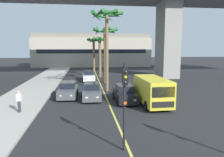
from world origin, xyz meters
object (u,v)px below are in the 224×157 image
Objects in this scene: car_queue_third at (68,90)px; pedestrian_mid_block at (19,101)px; palm_tree_farthest_median at (107,25)px; car_queue_second at (89,76)px; car_queue_front at (125,94)px; traffic_light_median_near at (125,96)px; palm_tree_mid_median at (105,40)px; palm_tree_far_median at (94,47)px; palm_tree_near_median at (100,46)px; car_queue_fourth at (92,92)px; delivery_van at (152,90)px.

car_queue_third is 6.01m from pedestrian_mid_block.
car_queue_second is at bearing 104.37° from palm_tree_farthest_median.
traffic_light_median_near reaches higher than car_queue_front.
palm_tree_mid_median is 13.32m from palm_tree_far_median.
palm_tree_mid_median reaches higher than palm_tree_far_median.
palm_tree_near_median is at bearing 93.02° from palm_tree_mid_median.
car_queue_front is at bearing -25.25° from car_queue_fourth.
car_queue_second is 0.61× the size of palm_tree_near_median.
car_queue_front is at bearing -86.41° from palm_tree_near_median.
car_queue_front is 0.78× the size of delivery_van.
pedestrian_mid_block is (-6.71, -26.58, -4.19)m from palm_tree_far_median.
car_queue_second is 0.54× the size of palm_tree_mid_median.
palm_tree_far_median is (3.52, 21.49, 4.47)m from car_queue_third.
palm_tree_mid_median is (2.35, -2.28, 5.21)m from car_queue_second.
car_queue_front is 0.99× the size of car_queue_fourth.
car_queue_front is 0.98× the size of traffic_light_median_near.
car_queue_second is at bearing 103.43° from car_queue_front.
pedestrian_mid_block is (-5.53, -4.11, 0.28)m from car_queue_fourth.
palm_tree_mid_median is at bearing 86.41° from palm_tree_farthest_median.
palm_tree_mid_median is 4.78× the size of pedestrian_mid_block.
car_queue_front is 0.59× the size of palm_tree_far_median.
traffic_light_median_near reaches higher than car_queue_second.
pedestrian_mid_block is at bearing -122.06° from car_queue_third.
palm_tree_mid_median is at bearing 76.39° from car_queue_fourth.
car_queue_second is 1.00× the size of car_queue_third.
palm_tree_farthest_median reaches higher than palm_tree_mid_median.
palm_tree_farthest_median reaches higher than car_queue_second.
car_queue_fourth is 0.99× the size of traffic_light_median_near.
delivery_van is 3.25× the size of pedestrian_mid_block.
palm_tree_far_median is (-1.77, 23.86, 4.47)m from car_queue_front.
car_queue_second is at bearing -96.76° from palm_tree_far_median.
delivery_van is at bearing -27.43° from car_queue_third.
car_queue_fourth is 0.79× the size of delivery_van.
delivery_van is at bearing 6.67° from pedestrian_mid_block.
pedestrian_mid_block is at bearing -173.33° from delivery_van.
traffic_light_median_near is at bearing -92.83° from palm_tree_farthest_median.
palm_tree_far_median is at bearing 95.87° from palm_tree_near_median.
car_queue_front is at bearing -24.14° from car_queue_third.
car_queue_front is at bearing 145.15° from delivery_van.
palm_tree_near_median is (-1.06, 16.91, 4.58)m from car_queue_front.
pedestrian_mid_block is at bearing 135.27° from traffic_light_median_near.
car_queue_fourth is 0.54× the size of palm_tree_mid_median.
palm_tree_farthest_median reaches higher than pedestrian_mid_block.
car_queue_second is 0.46× the size of palm_tree_farthest_median.
delivery_van reaches higher than car_queue_third.
palm_tree_far_median is 18.95m from palm_tree_farthest_median.
palm_tree_farthest_median is (4.22, 2.69, 6.74)m from car_queue_third.
pedestrian_mid_block reaches higher than car_queue_fourth.
car_queue_fourth is 22.94m from palm_tree_far_median.
pedestrian_mid_block is at bearing -133.61° from palm_tree_farthest_median.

